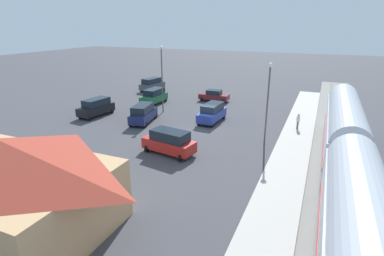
# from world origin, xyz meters

# --- Properties ---
(ground_plane) EXTENTS (200.00, 200.00, 0.00)m
(ground_plane) POSITION_xyz_m (0.00, 0.00, 0.00)
(ground_plane) COLOR #424247
(railway_track) EXTENTS (4.80, 70.00, 0.30)m
(railway_track) POSITION_xyz_m (-14.00, 0.00, 0.09)
(railway_track) COLOR gray
(railway_track) RESTS_ON ground
(platform) EXTENTS (3.20, 46.00, 0.30)m
(platform) POSITION_xyz_m (-10.00, 0.00, 0.15)
(platform) COLOR #B7B2A8
(platform) RESTS_ON ground
(station_building) EXTENTS (12.58, 8.34, 5.48)m
(station_building) POSITION_xyz_m (4.00, 22.00, 2.84)
(station_building) COLOR tan
(station_building) RESTS_ON ground
(pedestrian_on_platform) EXTENTS (0.36, 0.36, 1.71)m
(pedestrian_on_platform) POSITION_xyz_m (-9.85, -2.06, 1.28)
(pedestrian_on_platform) COLOR brown
(pedestrian_on_platform) RESTS_ON platform
(suv_black) EXTENTS (2.46, 5.08, 2.22)m
(suv_black) POSITION_xyz_m (14.57, 1.72, 1.15)
(suv_black) COLOR black
(suv_black) RESTS_ON ground
(suv_red) EXTENTS (5.16, 3.02, 2.22)m
(suv_red) POSITION_xyz_m (0.32, 8.91, 1.15)
(suv_red) COLOR red
(suv_red) RESTS_ON ground
(suv_blue) EXTENTS (2.21, 4.99, 2.22)m
(suv_blue) POSITION_xyz_m (0.01, -1.73, 1.15)
(suv_blue) COLOR #283D9E
(suv_blue) RESTS_ON ground
(sedan_maroon) EXTENTS (4.53, 2.33, 1.74)m
(sedan_maroon) POSITION_xyz_m (3.23, -11.62, 0.88)
(sedan_maroon) COLOR maroon
(sedan_maroon) RESTS_ON ground
(suv_green) EXTENTS (2.15, 4.97, 2.22)m
(suv_green) POSITION_xyz_m (10.88, -6.69, 1.15)
(suv_green) COLOR #236638
(suv_green) RESTS_ON ground
(suv_charcoal) EXTENTS (2.79, 5.17, 2.22)m
(suv_charcoal) POSITION_xyz_m (15.90, -14.70, 1.15)
(suv_charcoal) COLOR #47494F
(suv_charcoal) RESTS_ON ground
(suv_navy) EXTENTS (2.88, 5.19, 2.22)m
(suv_navy) POSITION_xyz_m (7.46, 1.86, 1.15)
(suv_navy) COLOR navy
(suv_navy) RESTS_ON ground
(light_pole_near_platform) EXTENTS (0.44, 0.44, 7.91)m
(light_pole_near_platform) POSITION_xyz_m (-7.20, 2.88, 4.96)
(light_pole_near_platform) COLOR #515156
(light_pole_near_platform) RESTS_ON ground
(light_pole_lot_center) EXTENTS (0.44, 0.44, 8.62)m
(light_pole_lot_center) POSITION_xyz_m (7.47, -3.11, 5.35)
(light_pole_lot_center) COLOR #515156
(light_pole_lot_center) RESTS_ON ground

